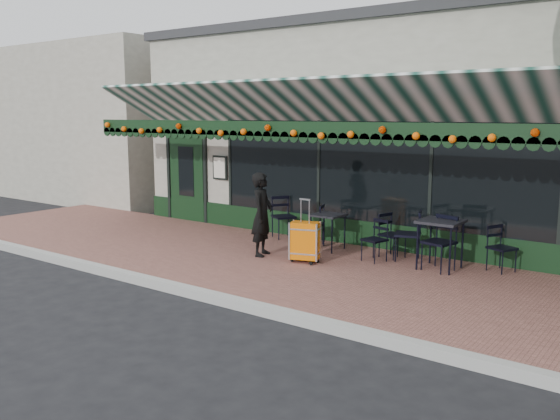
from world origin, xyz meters
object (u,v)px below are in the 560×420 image
Objects in this scene: cafe_table_b at (328,218)px; chair_a_front at (439,243)px; chair_b_right at (393,235)px; woman at (262,214)px; cafe_table_a at (441,225)px; chair_a_left at (408,235)px; chair_a_right at (502,249)px; chair_solo at (284,217)px; chair_b_left at (313,225)px; suitcase at (305,241)px; chair_b_front at (374,240)px.

chair_a_front is (2.29, -0.21, -0.16)m from cafe_table_b.
chair_b_right is (1.27, 0.16, -0.22)m from cafe_table_b.
woman is 3.16m from cafe_table_a.
chair_a_left reaches higher than chair_a_right.
chair_a_front is at bearing 44.74° from chair_a_left.
chair_b_left is at bearing -74.65° from chair_solo.
chair_b_left is 0.94× the size of chair_solo.
suitcase reaches higher than chair_b_right.
chair_b_left is (-2.69, 0.21, -0.33)m from cafe_table_a.
chair_b_left is 1.03× the size of chair_b_right.
chair_b_left is at bearing -179.75° from chair_b_front.
chair_a_right is 3.58m from chair_b_left.
cafe_table_a is 0.94× the size of chair_solo.
suitcase reaches higher than chair_solo.
chair_solo is (-2.91, 0.25, -0.02)m from chair_a_left.
chair_a_left reaches higher than cafe_table_b.
chair_b_right is at bearing 7.38° from cafe_table_b.
cafe_table_a is at bearing -65.88° from chair_solo.
woman is at bearing -81.67° from chair_a_left.
cafe_table_b is 0.76× the size of chair_a_left.
suitcase reaches higher than chair_a_right.
chair_a_front is 1.15× the size of chair_b_right.
chair_b_left is 1.69m from chair_b_right.
chair_b_front is at bearing 55.01° from chair_b_left.
chair_a_left is 0.32m from chair_b_right.
chair_a_front is at bearing -97.03° from chair_b_right.
chair_solo is at bearing 179.48° from chair_b_front.
cafe_table_a is 1.09m from chair_b_right.
chair_b_left is (-2.00, -0.02, -0.04)m from chair_a_left.
suitcase is at bearing -143.63° from chair_a_front.
chair_a_front is at bearing -91.81° from woman.
suitcase is at bearing -154.63° from cafe_table_a.
suitcase is at bearing -68.57° from chair_a_left.
chair_a_left is at bearing 57.41° from chair_b_front.
chair_a_right is (0.89, 0.44, -0.36)m from cafe_table_a.
chair_b_left is at bearing 99.04° from suitcase.
chair_b_front is at bearing 176.65° from chair_b_right.
chair_b_right is (1.07, 1.25, 0.03)m from suitcase.
chair_b_front is at bearing -14.02° from cafe_table_b.
chair_a_front is at bearing -5.23° from cafe_table_b.
woman reaches higher than chair_b_left.
chair_b_left is at bearing 118.46° from chair_a_right.
chair_b_front is at bearing -162.54° from chair_a_front.
chair_a_front is 1.24× the size of chair_b_front.
woman reaches higher than cafe_table_b.
chair_a_left is 1.59m from chair_a_right.
chair_b_left is 0.94m from chair_solo.
chair_a_right is at bearing 46.01° from chair_a_front.
cafe_table_a reaches higher than chair_b_front.
cafe_table_b is (-2.27, 0.10, -0.12)m from cafe_table_a.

